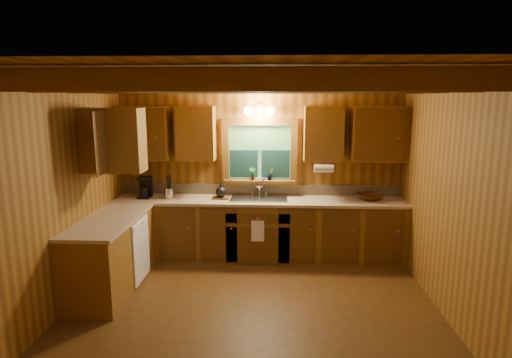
{
  "coord_description": "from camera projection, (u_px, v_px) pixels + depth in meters",
  "views": [
    {
      "loc": [
        0.26,
        -4.46,
        2.37
      ],
      "look_at": [
        0.0,
        0.8,
        1.35
      ],
      "focal_mm": 30.1,
      "sensor_mm": 36.0,
      "label": 1
    }
  ],
  "objects": [
    {
      "name": "potted_plant_right",
      "position": [
        270.0,
        174.0,
        6.38
      ],
      "size": [
        0.12,
        0.11,
        0.18
      ],
      "primitive_type": "imported",
      "rotation": [
        0.0,
        0.0,
        0.39
      ],
      "color": "#543312",
      "rests_on": "window_sill"
    },
    {
      "name": "utensil_crock",
      "position": [
        169.0,
        193.0,
        6.27
      ],
      "size": [
        0.12,
        0.12,
        0.35
      ],
      "rotation": [
        0.0,
        0.0,
        0.39
      ],
      "color": "silver",
      "rests_on": "countertop"
    },
    {
      "name": "cutting_board",
      "position": [
        221.0,
        198.0,
        6.26
      ],
      "size": [
        0.25,
        0.18,
        0.02
      ],
      "primitive_type": "cube",
      "rotation": [
        0.0,
        0.0,
        0.0
      ],
      "color": "#543312",
      "rests_on": "countertop"
    },
    {
      "name": "window",
      "position": [
        260.0,
        154.0,
        6.38
      ],
      "size": [
        1.12,
        0.08,
        1.0
      ],
      "color": "brown",
      "rests_on": "room"
    },
    {
      "name": "countertop",
      "position": [
        223.0,
        205.0,
        5.96
      ],
      "size": [
        4.2,
        2.24,
        0.04
      ],
      "color": "tan",
      "rests_on": "base_cabinets"
    },
    {
      "name": "potted_plant_left",
      "position": [
        252.0,
        174.0,
        6.38
      ],
      "size": [
        0.11,
        0.07,
        0.19
      ],
      "primitive_type": "imported",
      "rotation": [
        0.0,
        0.0,
        0.05
      ],
      "color": "#543312",
      "rests_on": "window_sill"
    },
    {
      "name": "wicker_basket",
      "position": [
        369.0,
        197.0,
        6.18
      ],
      "size": [
        0.44,
        0.44,
        0.09
      ],
      "primitive_type": "imported",
      "rotation": [
        0.0,
        0.0,
        0.33
      ],
      "color": "#48230C",
      "rests_on": "countertop"
    },
    {
      "name": "coffee_maker",
      "position": [
        145.0,
        187.0,
        6.31
      ],
      "size": [
        0.18,
        0.23,
        0.31
      ],
      "rotation": [
        0.0,
        0.0,
        -0.03
      ],
      "color": "black",
      "rests_on": "countertop"
    },
    {
      "name": "window_sill",
      "position": [
        259.0,
        181.0,
        6.41
      ],
      "size": [
        1.06,
        0.14,
        0.04
      ],
      "primitive_type": "cube",
      "color": "brown",
      "rests_on": "room"
    },
    {
      "name": "teakettle",
      "position": [
        221.0,
        192.0,
        6.24
      ],
      "size": [
        0.15,
        0.15,
        0.19
      ],
      "rotation": [
        0.0,
        0.0,
        0.43
      ],
      "color": "black",
      "rests_on": "cutting_board"
    },
    {
      "name": "dishwasher_panel",
      "position": [
        141.0,
        250.0,
        5.5
      ],
      "size": [
        0.02,
        0.6,
        0.8
      ],
      "primitive_type": "cube",
      "color": "white",
      "rests_on": "base_cabinets"
    },
    {
      "name": "wall_sconce",
      "position": [
        259.0,
        111.0,
        6.14
      ],
      "size": [
        0.45,
        0.21,
        0.17
      ],
      "color": "black",
      "rests_on": "room"
    },
    {
      "name": "ceiling_beams",
      "position": [
        252.0,
        84.0,
        4.37
      ],
      "size": [
        4.2,
        2.54,
        0.18
      ],
      "color": "brown",
      "rests_on": "room"
    },
    {
      "name": "paper_towel_roll",
      "position": [
        324.0,
        168.0,
        6.03
      ],
      "size": [
        0.27,
        0.11,
        0.11
      ],
      "primitive_type": "cylinder",
      "rotation": [
        0.0,
        1.57,
        0.0
      ],
      "color": "white",
      "rests_on": "upper_cabinets"
    },
    {
      "name": "backsplash",
      "position": [
        260.0,
        189.0,
        6.5
      ],
      "size": [
        4.2,
        0.02,
        0.16
      ],
      "primitive_type": "cube",
      "color": "tan",
      "rests_on": "room"
    },
    {
      "name": "dish_towel",
      "position": [
        258.0,
        231.0,
        5.98
      ],
      "size": [
        0.18,
        0.01,
        0.3
      ],
      "primitive_type": "cube",
      "color": "white",
      "rests_on": "base_cabinets"
    },
    {
      "name": "base_cabinets",
      "position": [
        223.0,
        236.0,
        6.04
      ],
      "size": [
        4.2,
        2.22,
        0.86
      ],
      "color": "brown",
      "rests_on": "ground"
    },
    {
      "name": "room",
      "position": [
        252.0,
        198.0,
        4.59
      ],
      "size": [
        4.2,
        4.2,
        4.2
      ],
      "color": "#4F3213",
      "rests_on": "ground"
    },
    {
      "name": "sink",
      "position": [
        259.0,
        202.0,
        6.25
      ],
      "size": [
        0.82,
        0.48,
        0.43
      ],
      "color": "silver",
      "rests_on": "countertop"
    },
    {
      "name": "upper_cabinets",
      "position": [
        217.0,
        135.0,
        5.91
      ],
      "size": [
        4.19,
        1.77,
        0.78
      ],
      "color": "brown",
      "rests_on": "room"
    }
  ]
}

